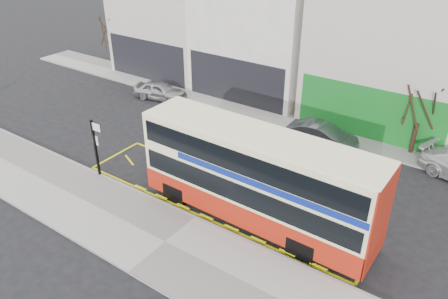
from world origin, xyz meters
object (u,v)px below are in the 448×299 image
Objects in this scene: double_decker_bus at (257,177)px; street_tree_right at (424,96)px; bus_stop_post at (96,143)px; car_grey at (322,135)px; car_silver at (160,90)px; street_tree_left at (110,23)px.

street_tree_right is at bearing 68.47° from double_decker_bus.
car_grey is (7.65, 9.30, -1.30)m from bus_stop_post.
street_tree_left is at bearing 57.15° from car_silver.
car_grey is 0.79× the size of street_tree_right.
street_tree_right reaches higher than car_silver.
street_tree_left is at bearing 132.44° from bus_stop_post.
bus_stop_post is at bearing -137.19° from street_tree_right.
bus_stop_post is 0.60× the size of street_tree_right.
double_decker_bus is 7.94m from car_grey.
double_decker_bus is 8.21m from bus_stop_post.
bus_stop_post is 0.80× the size of car_silver.
street_tree_left is at bearing 79.94° from car_grey.
street_tree_right is (23.89, -0.83, -0.29)m from street_tree_left.
street_tree_left is at bearing 153.15° from double_decker_bus.
double_decker_bus reaches higher than car_silver.
street_tree_left reaches higher than bus_stop_post.
street_tree_right is at bearing -96.01° from car_silver.
car_silver is (-4.36, 9.26, -1.31)m from bus_stop_post.
bus_stop_post is at bearing 138.42° from car_grey.
car_silver is at bearing 88.04° from car_grey.
car_silver is 0.74× the size of street_tree_right.
car_silver is 16.77m from street_tree_right.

